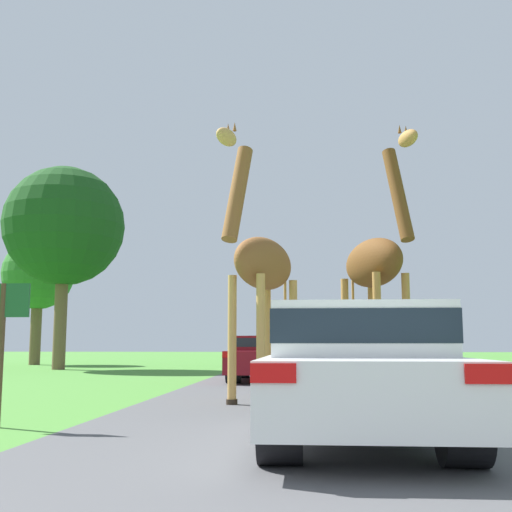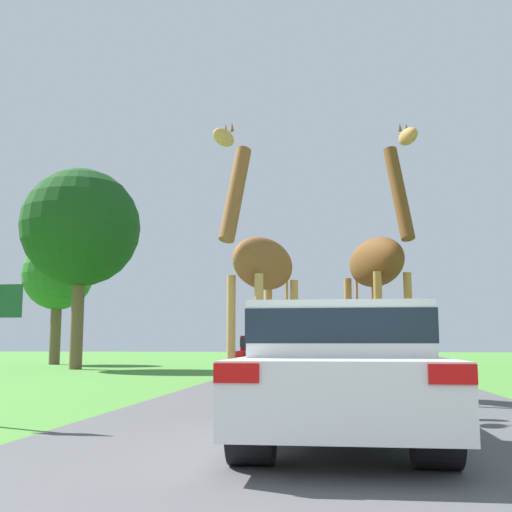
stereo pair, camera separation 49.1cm
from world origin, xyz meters
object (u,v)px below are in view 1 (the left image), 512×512
car_queue_right (370,351)px  sign_post (2,327)px  car_queue_left (265,357)px  car_far_ahead (269,350)px  car_verge_right (355,352)px  tree_centre_back (38,275)px  giraffe_near_road (261,266)px  giraffe_companion (376,266)px  tree_far_right (64,227)px  car_lead_maroon (358,369)px

car_queue_right → sign_post: bearing=-112.8°
car_queue_right → car_queue_left: (-3.38, -3.95, -0.13)m
car_far_ahead → car_verge_right: (3.80, -3.13, -0.05)m
tree_centre_back → car_verge_right: bearing=-14.9°
giraffe_near_road → tree_centre_back: (-12.80, 19.77, 2.03)m
sign_post → car_queue_right: bearing=67.2°
car_far_ahead → tree_centre_back: 12.49m
car_queue_left → car_verge_right: car_verge_right is taller
car_verge_right → giraffe_companion: bearing=-92.5°
tree_centre_back → car_queue_left: bearing=-45.9°
tree_centre_back → sign_post: bearing=-67.6°
car_verge_right → tree_far_right: tree_far_right is taller
giraffe_near_road → car_verge_right: size_ratio=1.16×
car_queue_left → tree_far_right: 12.63m
car_queue_right → car_queue_left: car_queue_right is taller
car_lead_maroon → sign_post: sign_post is taller
car_far_ahead → car_verge_right: 4.92m
car_queue_right → tree_centre_back: size_ratio=0.67×
car_verge_right → tree_far_right: size_ratio=0.50×
giraffe_companion → car_far_ahead: 18.09m
tree_centre_back → sign_post: 25.60m
giraffe_companion → car_lead_maroon: (-0.84, -5.76, -1.80)m
car_queue_right → car_verge_right: 4.74m
car_queue_left → tree_centre_back: 18.29m
car_verge_right → sign_post: size_ratio=2.29×
tree_centre_back → tree_far_right: bearing=-58.5°
car_queue_right → sign_post: 15.81m
car_lead_maroon → car_far_ahead: car_lead_maroon is taller
tree_far_right → car_queue_right: bearing=-14.7°
car_lead_maroon → car_verge_right: bearing=85.8°
car_queue_right → car_verge_right: size_ratio=1.02×
car_queue_right → sign_post: (-6.12, -14.57, 0.46)m
giraffe_companion → car_lead_maroon: size_ratio=1.25×
car_far_ahead → tree_centre_back: bearing=175.0°
giraffe_near_road → car_queue_right: giraffe_near_road is taller
tree_far_right → car_queue_left: bearing=-38.7°
car_queue_left → car_verge_right: bearing=69.6°
giraffe_near_road → car_queue_right: bearing=-82.0°
giraffe_near_road → car_queue_right: size_ratio=1.14×
car_lead_maroon → car_verge_right: size_ratio=0.97×
tree_centre_back → sign_post: (9.69, -23.47, -3.24)m
car_queue_left → giraffe_companion: bearing=-66.3°
car_far_ahead → car_queue_left: bearing=-87.2°
tree_far_right → giraffe_near_road: bearing=-56.5°
giraffe_near_road → car_lead_maroon: giraffe_near_road is taller
car_far_ahead → sign_post: sign_post is taller
car_lead_maroon → tree_far_right: (-10.71, 18.84, 5.16)m
tree_far_right → car_lead_maroon: bearing=-60.4°
giraffe_companion → car_queue_right: (0.79, 9.85, -1.77)m
giraffe_companion → car_queue_right: size_ratio=1.19×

